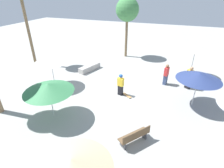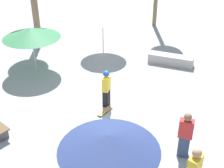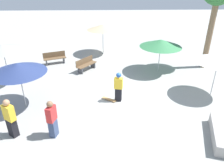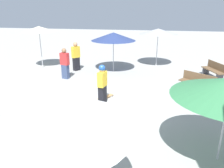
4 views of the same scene
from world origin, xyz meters
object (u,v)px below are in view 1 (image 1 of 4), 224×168
object	(u,v)px
bystander_far	(166,75)
shade_umbrella_tan	(71,165)
skateboard	(127,95)
shade_umbrella_green	(48,87)
bench_far	(135,136)
bystander_watching	(189,78)
shade_umbrella_white	(51,60)
shade_umbrella_navy	(199,76)
shade_umbrella_cream	(196,48)
concrete_ledge	(90,68)
palm_tree_left	(127,10)
skater_main	(121,84)

from	to	relation	value
bystander_far	shade_umbrella_tan	bearing A→B (deg)	-175.27
skateboard	shade_umbrella_green	distance (m)	5.33
bench_far	bystander_watching	xyz separation A→B (m)	(-2.50, -6.61, 0.44)
skateboard	shade_umbrella_white	xyz separation A→B (m)	(5.64, 0.46, 2.06)
shade_umbrella_navy	shade_umbrella_green	bearing A→B (deg)	27.78
shade_umbrella_navy	shade_umbrella_tan	bearing A→B (deg)	63.43
skateboard	bench_far	world-z (taller)	bench_far
skateboard	shade_umbrella_tan	distance (m)	7.68
bench_far	shade_umbrella_white	distance (m)	8.12
bench_far	shade_umbrella_navy	bearing A→B (deg)	6.69
shade_umbrella_white	bystander_watching	bearing A→B (deg)	-162.14
bystander_watching	bystander_far	size ratio (longest dim) A/B	1.04
shade_umbrella_cream	shade_umbrella_green	size ratio (longest dim) A/B	0.96
bench_far	shade_umbrella_cream	distance (m)	9.59
shade_umbrella_tan	shade_umbrella_white	size ratio (longest dim) A/B	1.03
concrete_ledge	bystander_watching	xyz separation A→B (m)	(-8.39, 0.45, 0.62)
skateboard	palm_tree_left	bearing A→B (deg)	140.94
shade_umbrella_tan	bystander_far	world-z (taller)	shade_umbrella_tan
skater_main	shade_umbrella_white	size ratio (longest dim) A/B	0.67
skateboard	bystander_watching	bearing A→B (deg)	67.85
shade_umbrella_cream	bystander_far	size ratio (longest dim) A/B	1.56
bystander_watching	shade_umbrella_white	bearing A→B (deg)	-127.51
bystander_far	skateboard	bearing A→B (deg)	155.18
shade_umbrella_navy	skateboard	bearing A→B (deg)	5.20
skater_main	bystander_watching	size ratio (longest dim) A/B	0.92
concrete_ledge	skater_main	bearing A→B (deg)	142.01
shade_umbrella_green	concrete_ledge	bearing A→B (deg)	-81.40
skater_main	bystander_far	xyz separation A→B (m)	(-2.81, -2.67, -0.03)
bench_far	concrete_ledge	bearing A→B (deg)	78.73
shade_umbrella_cream	shade_umbrella_tan	world-z (taller)	shade_umbrella_cream
shade_umbrella_cream	shade_umbrella_white	xyz separation A→B (m)	(9.85, 5.46, -0.30)
shade_umbrella_navy	palm_tree_left	distance (m)	10.41
shade_umbrella_cream	bystander_watching	xyz separation A→B (m)	(0.23, 2.36, -1.56)
skater_main	shade_umbrella_white	distance (m)	5.33
bystander_watching	skater_main	bearing A→B (deg)	-115.02
shade_umbrella_navy	bystander_watching	size ratio (longest dim) A/B	1.51
concrete_ledge	bench_far	bearing A→B (deg)	129.86
shade_umbrella_cream	bystander_far	xyz separation A→B (m)	(1.89, 2.30, -1.59)
skater_main	bystander_far	size ratio (longest dim) A/B	0.96
shade_umbrella_cream	skateboard	bearing A→B (deg)	49.90
concrete_ledge	bench_far	distance (m)	9.20
concrete_ledge	bench_far	world-z (taller)	bench_far
shade_umbrella_green	shade_umbrella_tan	size ratio (longest dim) A/B	1.09
palm_tree_left	shade_umbrella_navy	bearing A→B (deg)	131.09
shade_umbrella_cream	palm_tree_left	bearing A→B (deg)	-24.15
shade_umbrella_white	palm_tree_left	world-z (taller)	palm_tree_left
skater_main	skateboard	xyz separation A→B (m)	(-0.49, 0.03, -0.80)
skater_main	shade_umbrella_green	world-z (taller)	shade_umbrella_green
bystander_watching	bench_far	bearing A→B (deg)	-76.06
bystander_far	shade_umbrella_cream	bearing A→B (deg)	-23.58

